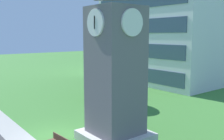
# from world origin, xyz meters

# --- Properties ---
(ground_plane) EXTENTS (160.00, 160.00, 0.00)m
(ground_plane) POSITION_xyz_m (0.00, 0.00, 0.00)
(ground_plane) COLOR #3D7A33
(office_building) EXTENTS (17.48, 10.68, 19.20)m
(office_building) POSITION_xyz_m (-9.77, 22.57, 9.60)
(office_building) COLOR silver
(office_building) RESTS_ON ground
(clock_tower) EXTENTS (3.89, 3.89, 10.20)m
(clock_tower) POSITION_xyz_m (3.24, 3.08, 4.55)
(clock_tower) COLOR slate
(clock_tower) RESTS_ON ground
(tree_streetside) EXTENTS (3.68, 3.68, 6.13)m
(tree_streetside) POSITION_xyz_m (-5.64, 8.52, 4.28)
(tree_streetside) COLOR #513823
(tree_streetside) RESTS_ON ground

